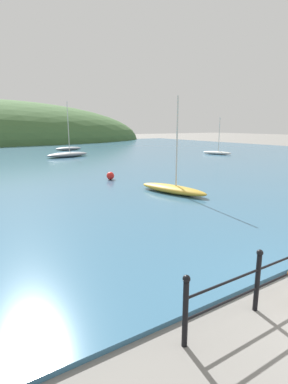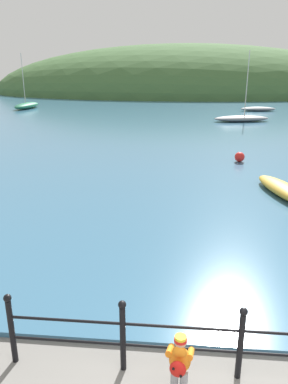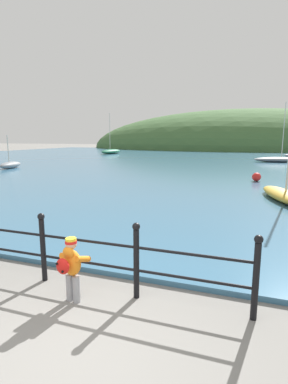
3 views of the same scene
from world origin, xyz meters
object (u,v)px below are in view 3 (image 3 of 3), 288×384
child_in_coat (71,264)px  boat_far_right (284,194)px  boat_far_left (279,159)px  mooring_buoy (256,177)px  boat_mid_harbor (10,165)px  boat_red_dinghy (111,151)px

child_in_coat → boat_far_right: (3.71, 8.72, -0.27)m
boat_far_left → mooring_buoy: (-2.26, -14.55, -0.03)m
boat_far_left → boat_mid_harbor: 24.29m
mooring_buoy → boat_mid_harbor: bearing=176.4°
boat_red_dinghy → mooring_buoy: size_ratio=12.30×
boat_mid_harbor → boat_red_dinghy: 22.05m
boat_red_dinghy → boat_far_right: bearing=-53.6°
boat_far_left → mooring_buoy: boat_far_left is taller
boat_far_right → boat_far_left: bearing=86.0°
child_in_coat → boat_mid_harbor: bearing=135.5°
child_in_coat → boat_red_dinghy: boat_red_dinghy is taller
boat_mid_harbor → boat_red_dinghy: (-1.89, 21.97, 0.08)m
boat_mid_harbor → boat_far_right: bearing=-18.1°
boat_far_right → boat_far_left: size_ratio=0.81×
boat_far_left → boat_red_dinghy: size_ratio=0.98×
boat_far_left → boat_red_dinghy: bearing=158.9°
boat_far_right → mooring_buoy: (-0.89, 5.06, 0.00)m
boat_far_right → boat_red_dinghy: (-20.76, 28.15, 0.12)m
boat_far_right → mooring_buoy: size_ratio=9.76×
boat_red_dinghy → mooring_buoy: (19.87, -23.09, -0.11)m
mooring_buoy → boat_red_dinghy: bearing=130.7°
boat_far_right → boat_mid_harbor: boat_far_right is taller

